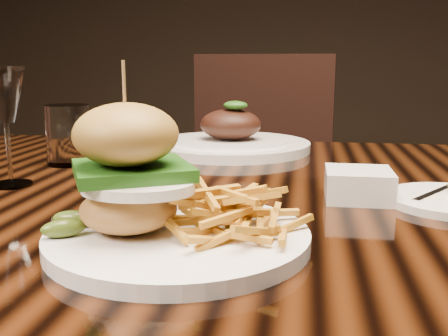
# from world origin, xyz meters

# --- Properties ---
(dining_table) EXTENTS (1.60, 0.90, 0.75)m
(dining_table) POSITION_xyz_m (0.00, 0.00, 0.67)
(dining_table) COLOR black
(dining_table) RESTS_ON ground
(burger_plate) EXTENTS (0.26, 0.26, 0.18)m
(burger_plate) POSITION_xyz_m (-0.07, -0.25, 0.79)
(burger_plate) COLOR white
(burger_plate) RESTS_ON dining_table
(ramekin) EXTENTS (0.11, 0.11, 0.04)m
(ramekin) POSITION_xyz_m (0.13, -0.05, 0.77)
(ramekin) COLOR white
(ramekin) RESTS_ON dining_table
(wine_glass) EXTENTS (0.06, 0.06, 0.17)m
(wine_glass) POSITION_xyz_m (-0.36, -0.05, 0.87)
(wine_glass) COLOR white
(wine_glass) RESTS_ON dining_table
(water_tumbler) EXTENTS (0.08, 0.08, 0.10)m
(water_tumbler) POSITION_xyz_m (-0.34, 0.12, 0.80)
(water_tumbler) COLOR white
(water_tumbler) RESTS_ON dining_table
(far_dish) EXTENTS (0.32, 0.32, 0.10)m
(far_dish) POSITION_xyz_m (-0.09, 0.31, 0.77)
(far_dish) COLOR white
(far_dish) RESTS_ON dining_table
(chair_far) EXTENTS (0.49, 0.50, 0.95)m
(chair_far) POSITION_xyz_m (-0.09, 0.89, 0.54)
(chair_far) COLOR black
(chair_far) RESTS_ON ground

